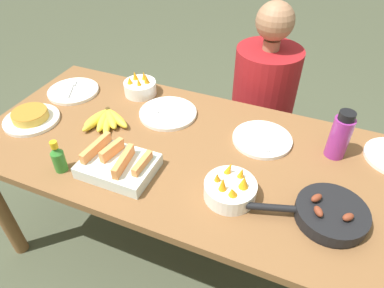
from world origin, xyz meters
The scene contains 14 objects.
ground_plane centered at (0.00, 0.00, 0.00)m, with size 14.00×14.00×0.00m, color #474C38.
dining_table centered at (0.00, 0.00, 0.63)m, with size 1.84×0.84×0.72m.
banana_bunch centered at (-0.43, 0.02, 0.74)m, with size 0.21×0.20×0.04m.
melon_tray centered at (-0.21, -0.22, 0.75)m, with size 0.28×0.20×0.10m.
skillet centered at (0.55, -0.15, 0.75)m, with size 0.39×0.24×0.08m.
frittata_plate_center centered at (-0.75, -0.10, 0.74)m, with size 0.25×0.25×0.05m.
empty_plate_near_front centered at (-0.20, 0.19, 0.73)m, with size 0.27×0.27×0.02m.
empty_plate_far_left centered at (-0.73, 0.18, 0.73)m, with size 0.25×0.25×0.02m.
empty_plate_far_right centered at (0.25, 0.17, 0.73)m, with size 0.25×0.25×0.02m.
fruit_bowl_mango centered at (0.22, -0.18, 0.76)m, with size 0.19×0.19×0.12m.
fruit_bowl_citrus centered at (-0.41, 0.30, 0.76)m, with size 0.16×0.16×0.12m.
water_bottle centered at (0.54, 0.20, 0.82)m, with size 0.08×0.08×0.21m.
hot_sauce_bottle centered at (-0.42, -0.30, 0.78)m, with size 0.05×0.05×0.14m.
person_figure centered at (0.15, 0.68, 0.46)m, with size 0.38×0.38×1.14m.
Camera 1 is at (0.41, -0.98, 1.65)m, focal length 32.00 mm.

